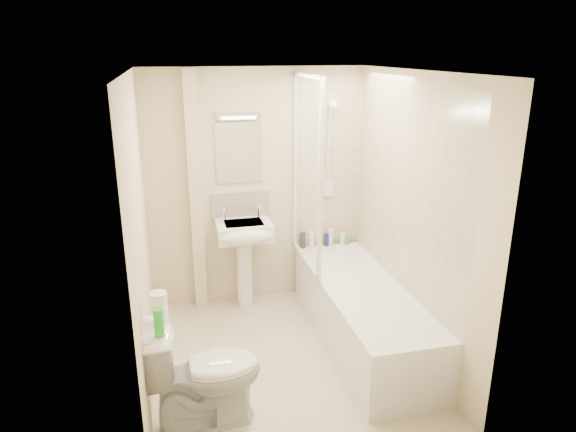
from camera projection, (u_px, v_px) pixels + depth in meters
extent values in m
plane|color=beige|center=(285.00, 360.00, 4.42)|extent=(2.50, 2.50, 0.00)
cube|color=beige|center=(257.00, 189.00, 5.21)|extent=(2.20, 0.02, 2.40)
cube|color=beige|center=(140.00, 240.00, 3.81)|extent=(0.02, 2.50, 2.40)
cube|color=beige|center=(412.00, 219.00, 4.30)|extent=(0.02, 2.50, 2.40)
cube|color=white|center=(284.00, 71.00, 3.68)|extent=(2.20, 2.50, 0.02)
cube|color=beige|center=(328.00, 164.00, 5.30)|extent=(0.70, 0.01, 1.75)
cube|color=beige|center=(405.00, 189.00, 4.35)|extent=(0.01, 2.10, 1.75)
cube|color=beige|center=(195.00, 194.00, 5.02)|extent=(0.12, 0.12, 2.40)
cube|color=beige|center=(240.00, 206.00, 5.21)|extent=(0.60, 0.02, 0.30)
cube|color=white|center=(239.00, 153.00, 5.04)|extent=(0.46, 0.01, 0.60)
cube|color=silver|center=(238.00, 115.00, 4.91)|extent=(0.42, 0.07, 0.07)
cube|color=white|center=(362.00, 314.00, 4.63)|extent=(0.70, 2.10, 0.55)
cube|color=white|center=(363.00, 292.00, 4.56)|extent=(0.56, 1.96, 0.05)
cube|color=white|center=(307.00, 173.00, 4.80)|extent=(0.01, 0.90, 1.80)
cube|color=silver|center=(295.00, 163.00, 5.20)|extent=(0.04, 0.04, 1.80)
cube|color=silver|center=(321.00, 184.00, 4.39)|extent=(0.04, 0.04, 1.80)
cube|color=silver|center=(308.00, 76.00, 4.53)|extent=(0.04, 0.90, 0.04)
cube|color=silver|center=(306.00, 259.00, 5.08)|extent=(0.04, 0.90, 0.03)
cylinder|color=silver|center=(329.00, 152.00, 5.24)|extent=(0.02, 0.02, 0.90)
cylinder|color=silver|center=(328.00, 195.00, 5.37)|extent=(0.05, 0.05, 0.02)
cylinder|color=silver|center=(330.00, 108.00, 5.10)|extent=(0.05, 0.05, 0.02)
cylinder|color=silver|center=(332.00, 105.00, 5.03)|extent=(0.08, 0.11, 0.11)
cube|color=silver|center=(328.00, 188.00, 5.35)|extent=(0.10, 0.05, 0.14)
cylinder|color=silver|center=(328.00, 148.00, 5.19)|extent=(0.01, 0.13, 0.84)
cylinder|color=white|center=(245.00, 273.00, 5.27)|extent=(0.16, 0.16, 0.73)
cube|color=white|center=(244.00, 230.00, 5.10)|extent=(0.54, 0.42, 0.17)
ellipsoid|color=white|center=(247.00, 236.00, 4.94)|extent=(0.54, 0.23, 0.17)
cube|color=silver|center=(244.00, 225.00, 5.08)|extent=(0.38, 0.27, 0.04)
cylinder|color=white|center=(224.00, 215.00, 5.12)|extent=(0.03, 0.03, 0.10)
cylinder|color=white|center=(259.00, 213.00, 5.20)|extent=(0.03, 0.03, 0.10)
sphere|color=white|center=(224.00, 210.00, 5.10)|extent=(0.04, 0.04, 0.04)
sphere|color=white|center=(259.00, 208.00, 5.18)|extent=(0.04, 0.04, 0.04)
cylinder|color=black|center=(302.00, 240.00, 5.40)|extent=(0.06, 0.06, 0.17)
cylinder|color=white|center=(311.00, 240.00, 5.43)|extent=(0.05, 0.05, 0.17)
cylinder|color=navy|center=(327.00, 240.00, 5.47)|extent=(0.05, 0.05, 0.13)
cylinder|color=beige|center=(331.00, 237.00, 5.47)|extent=(0.06, 0.06, 0.19)
cylinder|color=white|center=(343.00, 239.00, 5.51)|extent=(0.05, 0.05, 0.12)
cylinder|color=green|center=(346.00, 240.00, 5.53)|extent=(0.06, 0.06, 0.08)
imported|color=white|center=(204.00, 373.00, 3.57)|extent=(0.55, 0.85, 0.81)
cylinder|color=white|center=(161.00, 314.00, 3.43)|extent=(0.10, 0.10, 0.11)
cylinder|color=white|center=(158.00, 299.00, 3.43)|extent=(0.12, 0.12, 0.09)
cylinder|color=green|center=(159.00, 323.00, 3.24)|extent=(0.06, 0.06, 0.19)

